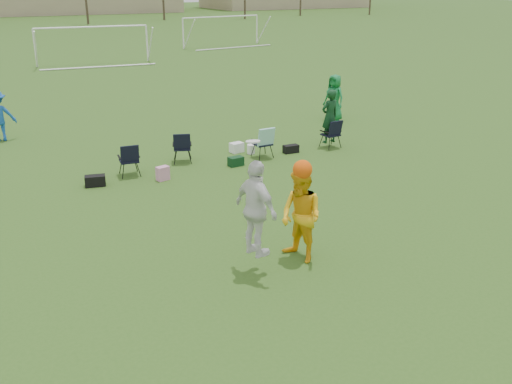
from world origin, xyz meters
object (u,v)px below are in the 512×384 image
fielder_green_far (334,98)px  goal_right (221,23)px  center_contest (283,212)px  goal_mid (92,34)px

fielder_green_far → goal_right: bearing=148.0°
fielder_green_far → center_contest: center_contest is taller
goal_right → center_contest: bearing=-120.0°
fielder_green_far → goal_right: (6.92, 26.98, 1.00)m
fielder_green_far → goal_mid: bearing=176.0°
fielder_green_far → center_contest: 12.72m
goal_mid → fielder_green_far: bearing=-72.4°
goal_right → fielder_green_far: bearing=-112.4°
center_contest → goal_right: bearing=68.0°
goal_mid → center_contest: bearing=-91.3°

